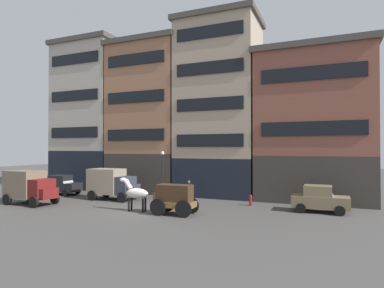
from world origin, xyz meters
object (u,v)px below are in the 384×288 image
object	(u,v)px
draft_horse	(136,193)
fire_hydrant_curbside	(251,200)
pedestrian_officer	(189,189)
delivery_truck_near	(112,183)
sedan_light	(320,199)
cargo_wagon	(174,197)
streetlamp_curbside	(162,168)
sedan_dark	(61,185)
delivery_truck_far	(30,186)

from	to	relation	value
draft_horse	fire_hydrant_curbside	xyz separation A→B (m)	(6.86, 5.32, -0.84)
fire_hydrant_curbside	pedestrian_officer	bearing A→B (deg)	177.26
delivery_truck_near	sedan_light	distance (m)	16.50
sedan_light	draft_horse	bearing A→B (deg)	-158.72
cargo_wagon	streetlamp_curbside	bearing A→B (deg)	124.54
sedan_dark	sedan_light	size ratio (longest dim) A/B	1.02
draft_horse	pedestrian_officer	world-z (taller)	draft_horse
cargo_wagon	pedestrian_officer	distance (m)	5.73
draft_horse	delivery_truck_near	xyz separation A→B (m)	(-4.65, 3.53, 0.15)
sedan_dark	sedan_light	bearing A→B (deg)	0.94
delivery_truck_near	pedestrian_officer	bearing A→B (deg)	18.09
delivery_truck_near	streetlamp_curbside	xyz separation A→B (m)	(3.74, 2.07, 1.25)
delivery_truck_far	sedan_dark	size ratio (longest dim) A/B	1.17
sedan_dark	pedestrian_officer	bearing A→B (deg)	6.09
delivery_truck_far	sedan_dark	bearing A→B (deg)	109.96
draft_horse	delivery_truck_far	xyz separation A→B (m)	(-9.20, -0.85, 0.15)
cargo_wagon	delivery_truck_far	xyz separation A→B (m)	(-12.15, -0.85, 0.28)
sedan_dark	fire_hydrant_curbside	bearing A→B (deg)	3.50
streetlamp_curbside	fire_hydrant_curbside	xyz separation A→B (m)	(7.77, -0.28, -2.24)
delivery_truck_near	draft_horse	bearing A→B (deg)	-37.23
delivery_truck_near	pedestrian_officer	distance (m)	6.59
delivery_truck_near	fire_hydrant_curbside	bearing A→B (deg)	8.83
delivery_truck_far	streetlamp_curbside	size ratio (longest dim) A/B	1.07
cargo_wagon	draft_horse	xyz separation A→B (m)	(-2.95, -0.00, 0.12)
delivery_truck_near	streetlamp_curbside	bearing A→B (deg)	28.94
streetlamp_curbside	sedan_dark	bearing A→B (deg)	-172.27
cargo_wagon	streetlamp_curbside	distance (m)	6.97
cargo_wagon	draft_horse	size ratio (longest dim) A/B	1.26
draft_horse	pedestrian_officer	distance (m)	5.80
cargo_wagon	delivery_truck_near	bearing A→B (deg)	155.09
draft_horse	sedan_dark	distance (m)	11.82
draft_horse	sedan_light	world-z (taller)	draft_horse
delivery_truck_near	cargo_wagon	bearing A→B (deg)	-24.91
cargo_wagon	streetlamp_curbside	world-z (taller)	streetlamp_curbside
delivery_truck_far	sedan_light	bearing A→B (deg)	14.54
delivery_truck_far	streetlamp_curbside	bearing A→B (deg)	37.88
sedan_dark	fire_hydrant_curbside	world-z (taller)	sedan_dark
delivery_truck_near	fire_hydrant_curbside	size ratio (longest dim) A/B	5.25
draft_horse	pedestrian_officer	xyz separation A→B (m)	(1.60, 5.57, -0.29)
delivery_truck_near	delivery_truck_far	xyz separation A→B (m)	(-4.55, -4.38, 0.00)
streetlamp_curbside	fire_hydrant_curbside	size ratio (longest dim) A/B	4.96
delivery_truck_far	pedestrian_officer	distance (m)	12.57
delivery_truck_far	pedestrian_officer	bearing A→B (deg)	30.74
pedestrian_officer	fire_hydrant_curbside	bearing A→B (deg)	-2.74
draft_horse	sedan_light	distance (m)	12.68
sedan_dark	streetlamp_curbside	world-z (taller)	streetlamp_curbside
streetlamp_curbside	pedestrian_officer	bearing A→B (deg)	-0.67
delivery_truck_far	fire_hydrant_curbside	world-z (taller)	delivery_truck_far
draft_horse	delivery_truck_far	distance (m)	9.24
sedan_light	delivery_truck_near	bearing A→B (deg)	-176.29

